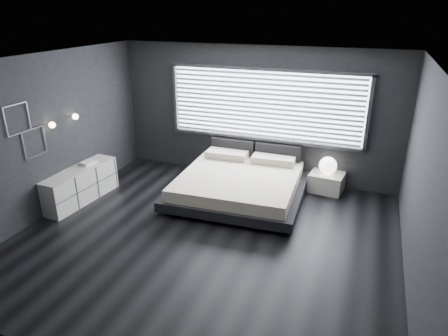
% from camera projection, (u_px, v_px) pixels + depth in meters
% --- Properties ---
extents(room, '(6.04, 6.00, 2.80)m').
position_uv_depth(room, '(204.00, 157.00, 6.00)').
color(room, black).
rests_on(room, ground).
extents(window, '(4.14, 0.09, 1.52)m').
position_uv_depth(window, '(264.00, 106.00, 8.19)').
color(window, white).
rests_on(window, ground).
extents(headboard, '(1.96, 0.16, 0.52)m').
position_uv_depth(headboard, '(255.00, 153.00, 8.59)').
color(headboard, black).
rests_on(headboard, ground).
extents(sconce_near, '(0.18, 0.11, 0.11)m').
position_uv_depth(sconce_near, '(52.00, 125.00, 6.90)').
color(sconce_near, silver).
rests_on(sconce_near, ground).
extents(sconce_far, '(0.18, 0.11, 0.11)m').
position_uv_depth(sconce_far, '(75.00, 117.00, 7.42)').
color(sconce_far, silver).
rests_on(sconce_far, ground).
extents(wall_art_upper, '(0.01, 0.48, 0.48)m').
position_uv_depth(wall_art_upper, '(17.00, 119.00, 6.31)').
color(wall_art_upper, '#47474C').
rests_on(wall_art_upper, ground).
extents(wall_art_lower, '(0.01, 0.48, 0.48)m').
position_uv_depth(wall_art_lower, '(35.00, 142.00, 6.71)').
color(wall_art_lower, '#47474C').
rests_on(wall_art_lower, ground).
extents(bed, '(2.56, 2.46, 0.64)m').
position_uv_depth(bed, '(239.00, 183.00, 7.79)').
color(bed, black).
rests_on(bed, ground).
extents(nightstand, '(0.71, 0.62, 0.38)m').
position_uv_depth(nightstand, '(326.00, 182.00, 8.10)').
color(nightstand, silver).
rests_on(nightstand, ground).
extents(orb_lamp, '(0.35, 0.35, 0.35)m').
position_uv_depth(orb_lamp, '(328.00, 166.00, 7.95)').
color(orb_lamp, white).
rests_on(orb_lamp, nightstand).
extents(dresser, '(0.59, 1.67, 0.65)m').
position_uv_depth(dresser, '(80.00, 185.00, 7.65)').
color(dresser, silver).
rests_on(dresser, ground).
extents(book_stack, '(0.31, 0.36, 0.06)m').
position_uv_depth(book_stack, '(88.00, 163.00, 7.75)').
color(book_stack, silver).
rests_on(book_stack, dresser).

